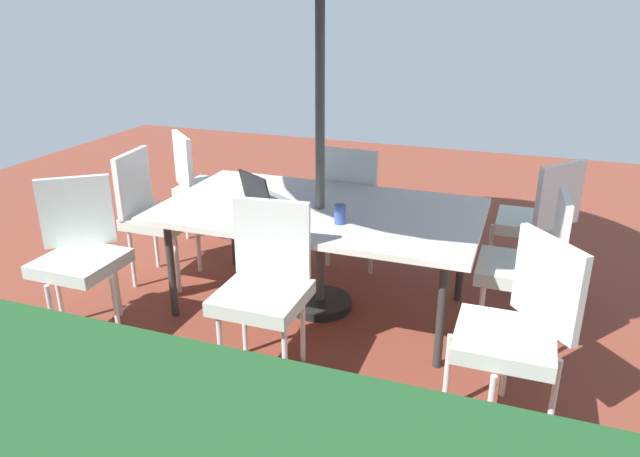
% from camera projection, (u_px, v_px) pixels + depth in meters
% --- Properties ---
extents(ground_plane, '(10.00, 10.00, 0.02)m').
position_uv_depth(ground_plane, '(320.00, 308.00, 4.12)').
color(ground_plane, brown).
extents(dining_table, '(2.07, 1.18, 0.73)m').
position_uv_depth(dining_table, '(320.00, 214.00, 3.87)').
color(dining_table, silver).
rests_on(dining_table, ground_plane).
extents(chair_southwest, '(0.58, 0.58, 0.98)m').
position_uv_depth(chair_southwest, '(538.00, 217.00, 4.21)').
color(chair_southwest, silver).
rests_on(chair_southwest, ground_plane).
extents(chair_south, '(0.46, 0.47, 0.98)m').
position_uv_depth(chair_south, '(355.00, 199.00, 4.59)').
color(chair_south, silver).
rests_on(chair_south, ground_plane).
extents(chair_west, '(0.47, 0.46, 0.98)m').
position_uv_depth(chair_west, '(529.00, 261.00, 3.50)').
color(chair_west, silver).
rests_on(chair_west, ground_plane).
extents(chair_northeast, '(0.58, 0.58, 0.98)m').
position_uv_depth(chair_northeast, '(80.00, 250.00, 3.66)').
color(chair_northeast, silver).
rests_on(chair_northeast, ground_plane).
extents(chair_southeast, '(0.59, 0.59, 0.98)m').
position_uv_depth(chair_southeast, '(202.00, 183.00, 5.00)').
color(chair_southeast, silver).
rests_on(chair_southeast, ground_plane).
extents(chair_east, '(0.48, 0.47, 0.98)m').
position_uv_depth(chair_east, '(154.00, 210.00, 4.35)').
color(chair_east, silver).
rests_on(chair_east, ground_plane).
extents(chair_northwest, '(0.59, 0.58, 0.98)m').
position_uv_depth(chair_northwest, '(517.00, 326.00, 2.81)').
color(chair_northwest, silver).
rests_on(chair_northwest, ground_plane).
extents(chair_north, '(0.47, 0.48, 0.98)m').
position_uv_depth(chair_north, '(265.00, 282.00, 3.24)').
color(chair_north, silver).
rests_on(chair_north, ground_plane).
extents(laptop, '(0.40, 0.38, 0.21)m').
position_uv_depth(laptop, '(264.00, 196.00, 3.94)').
color(laptop, gray).
rests_on(laptop, dining_table).
extents(cup, '(0.07, 0.07, 0.12)m').
position_uv_depth(cup, '(340.00, 214.00, 3.56)').
color(cup, '#334C99').
rests_on(cup, dining_table).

